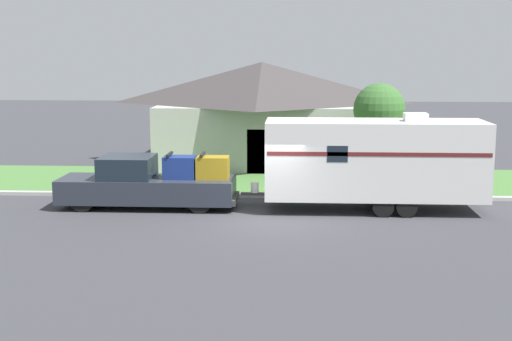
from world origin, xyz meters
TOP-DOWN VIEW (x-y plane):
  - ground_plane at (0.00, 0.00)m, footprint 120.00×120.00m
  - curb_strip at (0.00, 3.75)m, footprint 80.00×0.30m
  - lawn_strip at (0.00, 7.40)m, footprint 80.00×7.00m
  - house_across_street at (-0.81, 12.88)m, footprint 10.80×8.19m
  - pickup_truck at (-4.38, 1.77)m, footprint 6.47×2.07m
  - travel_trailer at (3.76, 1.76)m, footprint 8.64×2.48m
  - mailbox at (3.55, 4.48)m, footprint 0.48×0.20m
  - tree_in_yard at (4.52, 7.45)m, footprint 2.23×2.23m

SIDE VIEW (x-z plane):
  - ground_plane at x=0.00m, z-range 0.00..0.00m
  - lawn_strip at x=0.00m, z-range 0.00..0.03m
  - curb_strip at x=0.00m, z-range 0.00..0.14m
  - pickup_truck at x=-4.38m, z-range -0.13..1.88m
  - mailbox at x=3.55m, z-range 0.36..1.71m
  - travel_trailer at x=3.76m, z-range 0.10..3.59m
  - house_across_street at x=-0.81m, z-range 0.10..5.22m
  - tree_in_yard at x=4.52m, z-range 1.01..5.32m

